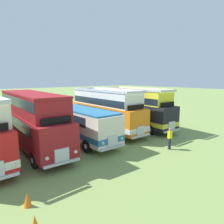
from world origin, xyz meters
name	(u,v)px	position (x,y,z in m)	size (l,w,h in m)	color
ground_plane	(76,139)	(0.00, 0.00, 0.00)	(200.00, 200.00, 0.00)	#7A934C
bus_second_in_row	(33,118)	(-3.89, -0.11, 2.47)	(2.96, 10.87, 4.49)	maroon
bus_third_in_row	(75,120)	(0.00, 0.16, 1.76)	(2.65, 11.03, 2.99)	silver
bus_fourth_in_row	(106,110)	(3.90, 0.39, 2.35)	(2.73, 9.90, 4.52)	orange
bus_fifth_in_row	(134,107)	(7.80, 0.13, 2.36)	(3.04, 10.66, 4.52)	black
cone_near_end	(35,224)	(-7.13, -9.49, 0.36)	(0.36, 0.36, 0.71)	orange
cone_mid_row	(27,200)	(-6.84, -7.69, 0.31)	(0.36, 0.36, 0.62)	orange
marshal_person	(170,138)	(4.36, -7.24, 0.89)	(0.36, 0.24, 1.73)	#23232D
rope_fence_line	(37,117)	(0.00, 9.83, 0.66)	(21.67, 0.08, 1.05)	#8C704C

